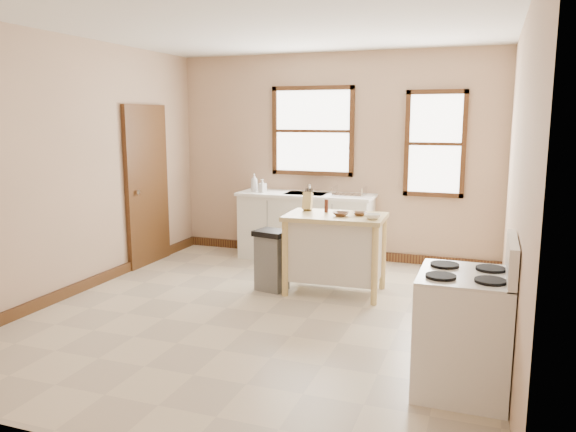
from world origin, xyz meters
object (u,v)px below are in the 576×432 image
object	(u,v)px
soap_bottle_b	(262,186)
soap_bottle_a	(254,183)
gas_stove	(464,314)
bowl_b	(360,214)
dish_rack	(349,192)
trash_bin	(272,260)
bowl_a	(341,214)
bowl_c	(372,216)
knife_block	(308,202)
kitchen_island	(335,254)
pepper_grinder	(326,206)

from	to	relation	value
soap_bottle_b	soap_bottle_a	bearing A→B (deg)	-170.74
gas_stove	bowl_b	bearing A→B (deg)	121.65
dish_rack	trash_bin	bearing A→B (deg)	-101.15
bowl_a	bowl_c	world-z (taller)	bowl_c
dish_rack	bowl_c	distance (m)	1.54
knife_block	bowl_b	size ratio (longest dim) A/B	1.31
knife_block	trash_bin	xyz separation A→B (m)	(-0.32, -0.32, -0.64)
kitchen_island	gas_stove	distance (m)	2.40
soap_bottle_a	bowl_a	world-z (taller)	soap_bottle_a
kitchen_island	bowl_b	size ratio (longest dim) A/B	7.05
bowl_b	kitchen_island	bearing A→B (deg)	-171.68
bowl_c	gas_stove	xyz separation A→B (m)	(1.02, -1.78, -0.34)
soap_bottle_b	pepper_grinder	world-z (taller)	soap_bottle_b
soap_bottle_b	gas_stove	bearing A→B (deg)	-24.24
soap_bottle_a	bowl_c	distance (m)	2.37
pepper_grinder	bowl_c	bearing A→B (deg)	-22.81
dish_rack	trash_bin	xyz separation A→B (m)	(-0.53, -1.45, -0.63)
soap_bottle_a	gas_stove	world-z (taller)	soap_bottle_a
trash_bin	gas_stove	distance (m)	2.78
soap_bottle_b	bowl_b	distance (m)	2.01
bowl_c	kitchen_island	bearing A→B (deg)	164.02
bowl_b	bowl_c	bearing A→B (deg)	-43.05
dish_rack	knife_block	distance (m)	1.15
kitchen_island	bowl_c	size ratio (longest dim) A/B	6.26
knife_block	bowl_b	bearing A→B (deg)	-16.63
kitchen_island	bowl_a	world-z (taller)	bowl_a
gas_stove	dish_rack	bearing A→B (deg)	116.82
bowl_b	bowl_c	world-z (taller)	bowl_c
soap_bottle_a	trash_bin	distance (m)	1.76
pepper_grinder	gas_stove	size ratio (longest dim) A/B	0.13
pepper_grinder	bowl_a	xyz separation A→B (m)	(0.21, -0.17, -0.05)
pepper_grinder	bowl_b	bearing A→B (deg)	-11.18
kitchen_island	gas_stove	bearing A→B (deg)	-54.71
knife_block	bowl_a	distance (m)	0.51
soap_bottle_b	bowl_a	bearing A→B (deg)	-17.75
soap_bottle_b	bowl_c	size ratio (longest dim) A/B	1.05
dish_rack	pepper_grinder	world-z (taller)	pepper_grinder
soap_bottle_b	kitchen_island	distance (m)	1.91
pepper_grinder	trash_bin	distance (m)	0.87
kitchen_island	pepper_grinder	xyz separation A→B (m)	(-0.14, 0.12, 0.52)
soap_bottle_b	pepper_grinder	size ratio (longest dim) A/B	1.21
bowl_c	soap_bottle_a	bearing A→B (deg)	144.78
dish_rack	bowl_c	world-z (taller)	dish_rack
bowl_a	dish_rack	bearing A→B (deg)	99.92
kitchen_island	pepper_grinder	world-z (taller)	pepper_grinder
pepper_grinder	gas_stove	world-z (taller)	gas_stove
soap_bottle_a	pepper_grinder	distance (m)	1.77
dish_rack	gas_stove	xyz separation A→B (m)	(1.62, -3.20, -0.41)
soap_bottle_b	dish_rack	size ratio (longest dim) A/B	0.43
bowl_a	trash_bin	distance (m)	0.96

